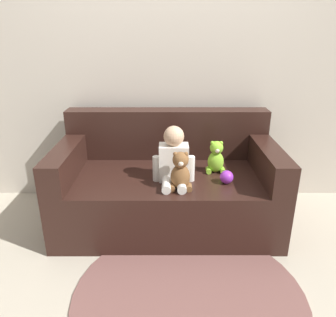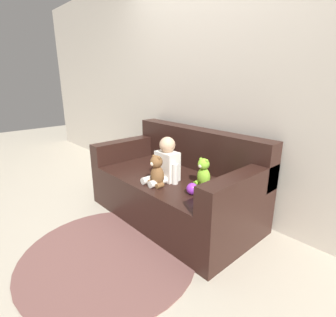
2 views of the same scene
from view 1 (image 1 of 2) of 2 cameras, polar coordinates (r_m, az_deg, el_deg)
The scene contains 8 objects.
ground_plane at distance 2.74m, azimuth -0.07°, elevation -10.92°, with size 12.00×12.00×0.00m, color #B7AD99.
wall_back at distance 2.85m, azimuth -0.05°, elevation 18.07°, with size 8.00×0.05×2.60m.
couch at distance 2.64m, azimuth -0.07°, elevation -4.64°, with size 1.68×0.89×0.85m.
person_baby at distance 2.35m, azimuth 1.06°, elevation -0.16°, with size 0.31×0.32×0.41m.
teddy_bear_brown at distance 2.23m, azimuth 2.23°, elevation -2.36°, with size 0.16×0.13×0.28m.
plush_toy_side at distance 2.53m, azimuth 8.40°, elevation 0.12°, with size 0.15×0.12×0.25m.
toy_ball at distance 2.39m, azimuth 10.23°, elevation -3.20°, with size 0.10×0.10×0.10m.
floor_rug at distance 2.11m, azimuth 3.69°, elevation -22.62°, with size 1.38×1.38×0.01m.
Camera 1 is at (0.01, -2.32, 1.47)m, focal length 35.00 mm.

